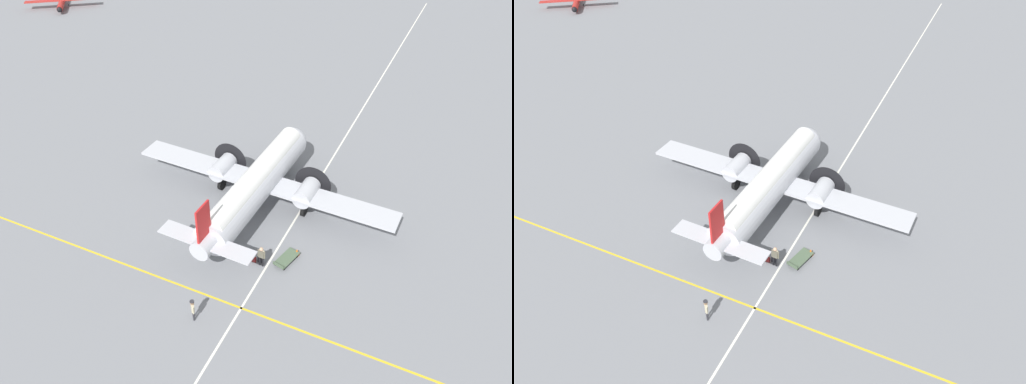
% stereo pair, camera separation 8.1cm
% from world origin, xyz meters
% --- Properties ---
extents(ground_plane, '(300.00, 300.00, 0.00)m').
position_xyz_m(ground_plane, '(0.00, 0.00, 0.00)').
color(ground_plane, slate).
extents(apron_line_eastwest, '(120.00, 0.16, 0.01)m').
position_xyz_m(apron_line_eastwest, '(0.00, 9.75, 0.00)').
color(apron_line_eastwest, gold).
rests_on(apron_line_eastwest, ground_plane).
extents(apron_line_northsouth, '(0.16, 120.00, 0.01)m').
position_xyz_m(apron_line_northsouth, '(-3.44, 0.00, 0.00)').
color(apron_line_northsouth, silver).
rests_on(apron_line_northsouth, ground_plane).
extents(airliner_main, '(22.66, 17.13, 6.02)m').
position_xyz_m(airliner_main, '(-0.02, -0.46, 2.59)').
color(airliner_main, silver).
rests_on(airliner_main, ground_plane).
extents(crew_foreground, '(0.41, 0.49, 1.75)m').
position_xyz_m(crew_foreground, '(-1.02, 11.82, 1.10)').
color(crew_foreground, '#2D2D33').
rests_on(crew_foreground, ground_plane).
extents(passenger_boarding, '(0.61, 0.29, 1.79)m').
position_xyz_m(passenger_boarding, '(-3.05, 5.66, 1.10)').
color(passenger_boarding, '#2D2D33').
rests_on(passenger_boarding, ground_plane).
extents(suitcase_near_door, '(0.40, 0.15, 0.61)m').
position_xyz_m(suitcase_near_door, '(-2.85, 5.40, 0.29)').
color(suitcase_near_door, '#232328').
rests_on(suitcase_near_door, ground_plane).
extents(suitcase_upright_spare, '(0.37, 0.16, 0.47)m').
position_xyz_m(suitcase_upright_spare, '(-2.38, 5.52, 0.22)').
color(suitcase_upright_spare, maroon).
rests_on(suitcase_upright_spare, ground_plane).
extents(baggage_cart, '(1.44, 2.32, 0.56)m').
position_xyz_m(baggage_cart, '(-4.55, 4.50, 0.28)').
color(baggage_cart, '#4C6047').
rests_on(baggage_cart, ground_plane).
extents(light_aircraft_distant, '(9.75, 8.43, 2.14)m').
position_xyz_m(light_aircraft_distant, '(50.03, -32.87, 0.87)').
color(light_aircraft_distant, '#B2231E').
rests_on(light_aircraft_distant, ground_plane).
extents(traffic_cone, '(0.41, 0.41, 0.53)m').
position_xyz_m(traffic_cone, '(-4.98, 3.52, 0.25)').
color(traffic_cone, orange).
rests_on(traffic_cone, ground_plane).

